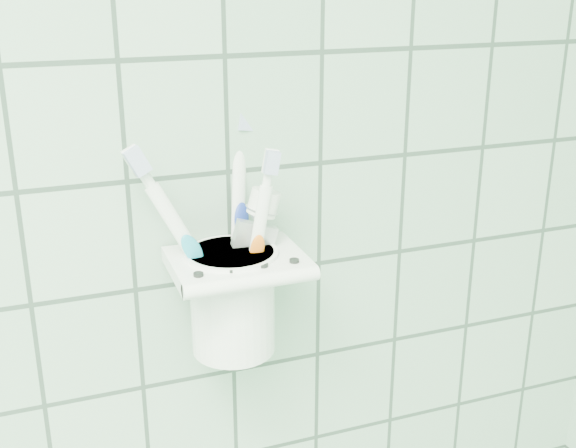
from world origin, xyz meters
The scene contains 6 objects.
holder_bracket centered at (0.64, 1.15, 1.28)m, with size 0.12×0.10×0.04m.
cup centered at (0.64, 1.16, 1.25)m, with size 0.08×0.08×0.10m.
toothbrush_pink centered at (0.65, 1.15, 1.31)m, with size 0.09×0.03×0.21m.
toothbrush_blue centered at (0.64, 1.16, 1.31)m, with size 0.04×0.06×0.22m.
toothbrush_orange centered at (0.64, 1.15, 1.30)m, with size 0.04×0.02×0.18m.
toothpaste_tube centered at (0.63, 1.17, 1.29)m, with size 0.07×0.03×0.15m.
Camera 1 is at (0.48, 0.58, 1.54)m, focal length 45.00 mm.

